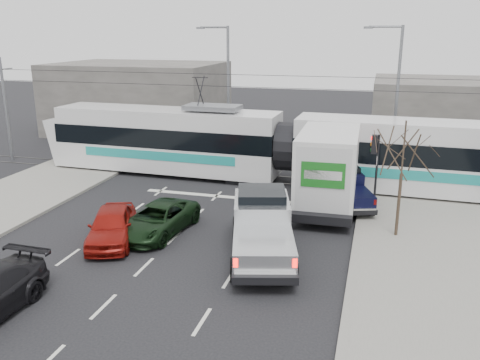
% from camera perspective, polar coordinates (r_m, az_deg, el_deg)
% --- Properties ---
extents(ground, '(120.00, 120.00, 0.00)m').
position_cam_1_polar(ground, '(21.87, -3.24, -6.92)').
color(ground, black).
rests_on(ground, ground).
extents(sidewalk_right, '(6.00, 60.00, 0.15)m').
position_cam_1_polar(sidewalk_right, '(21.00, 21.05, -8.86)').
color(sidewalk_right, gray).
rests_on(sidewalk_right, ground).
extents(rails, '(60.00, 1.60, 0.03)m').
position_cam_1_polar(rails, '(30.96, 2.64, 0.17)').
color(rails, '#33302D').
rests_on(rails, ground).
extents(building_left, '(14.00, 10.00, 6.00)m').
position_cam_1_polar(building_left, '(46.19, -11.24, 9.05)').
color(building_left, slate).
rests_on(building_left, ground).
extents(building_right, '(12.00, 10.00, 5.00)m').
position_cam_1_polar(building_right, '(43.79, 22.61, 7.07)').
color(building_right, slate).
rests_on(building_right, ground).
extents(bare_tree, '(2.40, 2.40, 5.00)m').
position_cam_1_polar(bare_tree, '(22.08, 17.87, 2.90)').
color(bare_tree, '#47382B').
rests_on(bare_tree, ground).
extents(traffic_signal, '(0.44, 0.44, 3.60)m').
position_cam_1_polar(traffic_signal, '(26.18, 14.93, 2.80)').
color(traffic_signal, black).
rests_on(traffic_signal, ground).
extents(street_lamp_near, '(2.38, 0.25, 9.00)m').
position_cam_1_polar(street_lamp_near, '(33.21, 16.93, 9.58)').
color(street_lamp_near, slate).
rests_on(street_lamp_near, ground).
extents(street_lamp_far, '(2.38, 0.25, 9.00)m').
position_cam_1_polar(street_lamp_far, '(36.77, -1.62, 10.86)').
color(street_lamp_far, slate).
rests_on(street_lamp_far, ground).
extents(catenary, '(60.00, 0.20, 7.00)m').
position_cam_1_polar(catenary, '(30.11, 2.73, 7.26)').
color(catenary, black).
rests_on(catenary, ground).
extents(tram, '(29.52, 3.91, 6.01)m').
position_cam_1_polar(tram, '(29.67, 5.23, 3.64)').
color(tram, silver).
rests_on(tram, ground).
extents(silver_pickup, '(3.85, 6.95, 2.40)m').
position_cam_1_polar(silver_pickup, '(20.38, 2.49, -5.06)').
color(silver_pickup, black).
rests_on(silver_pickup, ground).
extents(box_truck, '(2.90, 8.07, 4.01)m').
position_cam_1_polar(box_truck, '(25.93, 9.94, 1.25)').
color(box_truck, black).
rests_on(box_truck, ground).
extents(navy_pickup, '(3.12, 4.95, 1.96)m').
position_cam_1_polar(navy_pickup, '(26.52, 11.78, -0.79)').
color(navy_pickup, black).
rests_on(navy_pickup, ground).
extents(green_car, '(2.69, 4.96, 1.32)m').
position_cam_1_polar(green_car, '(22.75, -9.23, -4.37)').
color(green_car, black).
rests_on(green_car, ground).
extents(red_car, '(3.14, 4.71, 1.49)m').
position_cam_1_polar(red_car, '(22.21, -14.20, -4.96)').
color(red_car, maroon).
rests_on(red_car, ground).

